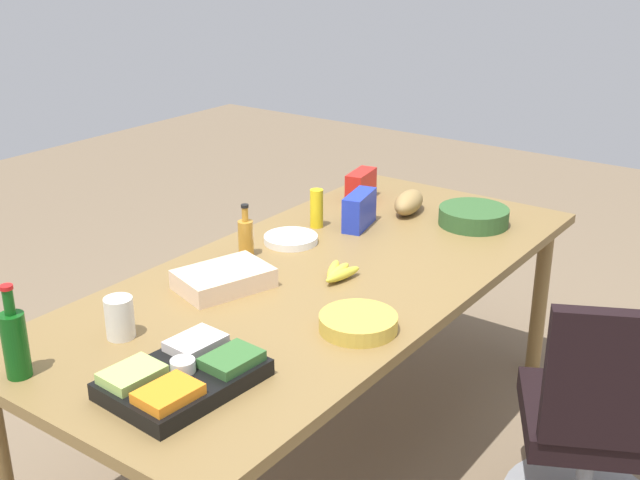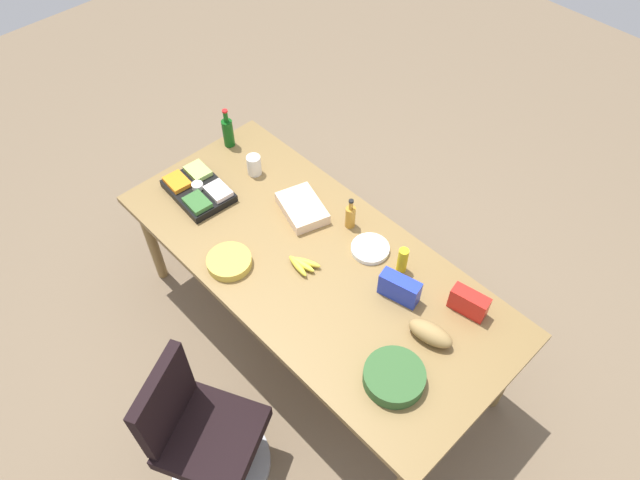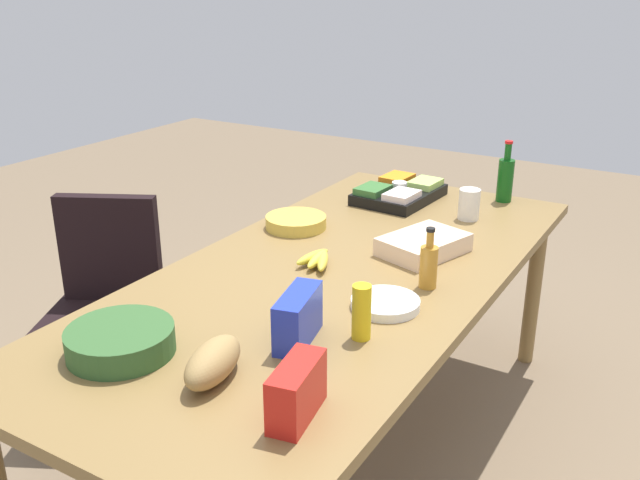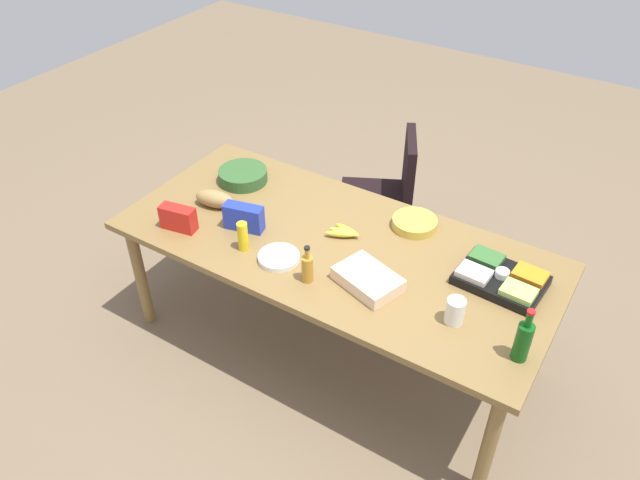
% 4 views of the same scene
% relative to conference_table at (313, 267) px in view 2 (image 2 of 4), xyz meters
% --- Properties ---
extents(ground_plane, '(10.00, 10.00, 0.00)m').
position_rel_conference_table_xyz_m(ground_plane, '(0.00, 0.00, -0.73)').
color(ground_plane, '#77634B').
extents(conference_table, '(2.41, 1.09, 0.80)m').
position_rel_conference_table_xyz_m(conference_table, '(0.00, 0.00, 0.00)').
color(conference_table, olive).
rests_on(conference_table, ground).
extents(office_chair, '(0.65, 0.65, 0.92)m').
position_rel_conference_table_xyz_m(office_chair, '(0.21, -1.00, -0.38)').
color(office_chair, gray).
rests_on(office_chair, ground).
extents(mustard_bottle, '(0.07, 0.07, 0.17)m').
position_rel_conference_table_xyz_m(mustard_bottle, '(0.39, 0.31, 0.15)').
color(mustard_bottle, yellow).
rests_on(mustard_bottle, conference_table).
extents(chip_bag_red, '(0.21, 0.11, 0.14)m').
position_rel_conference_table_xyz_m(chip_bag_red, '(0.80, 0.35, 0.14)').
color(chip_bag_red, red).
rests_on(chip_bag_red, conference_table).
extents(sheet_cake, '(0.37, 0.31, 0.07)m').
position_rel_conference_table_xyz_m(sheet_cake, '(-0.31, 0.20, 0.10)').
color(sheet_cake, beige).
rests_on(sheet_cake, conference_table).
extents(veggie_tray, '(0.44, 0.33, 0.09)m').
position_rel_conference_table_xyz_m(veggie_tray, '(-0.87, -0.16, 0.11)').
color(veggie_tray, black).
rests_on(veggie_tray, conference_table).
extents(chip_bag_blue, '(0.23, 0.13, 0.15)m').
position_rel_conference_table_xyz_m(chip_bag_blue, '(0.50, 0.16, 0.14)').
color(chip_bag_blue, '#2036BA').
rests_on(chip_bag_blue, conference_table).
extents(dressing_bottle, '(0.07, 0.07, 0.21)m').
position_rel_conference_table_xyz_m(dressing_bottle, '(-0.04, 0.34, 0.15)').
color(dressing_bottle, '#BD8129').
rests_on(dressing_bottle, conference_table).
extents(salad_bowl, '(0.38, 0.38, 0.08)m').
position_rel_conference_table_xyz_m(salad_bowl, '(0.81, -0.23, 0.11)').
color(salad_bowl, '#315A2B').
rests_on(salad_bowl, conference_table).
extents(banana_bunch, '(0.19, 0.14, 0.04)m').
position_rel_conference_table_xyz_m(banana_bunch, '(-0.01, -0.08, 0.09)').
color(banana_bunch, gold).
rests_on(banana_bunch, conference_table).
extents(mayo_jar, '(0.10, 0.10, 0.13)m').
position_rel_conference_table_xyz_m(mayo_jar, '(-0.78, 0.22, 0.14)').
color(mayo_jar, white).
rests_on(mayo_jar, conference_table).
extents(chip_bowl, '(0.27, 0.27, 0.05)m').
position_rel_conference_table_xyz_m(chip_bowl, '(-0.30, -0.36, 0.10)').
color(chip_bowl, gold).
rests_on(chip_bowl, conference_table).
extents(bread_loaf, '(0.26, 0.16, 0.10)m').
position_rel_conference_table_xyz_m(bread_loaf, '(0.78, 0.08, 0.12)').
color(bread_loaf, '#9A7A46').
rests_on(bread_loaf, conference_table).
extents(wine_bottle, '(0.08, 0.08, 0.28)m').
position_rel_conference_table_xyz_m(wine_bottle, '(-1.11, 0.27, 0.18)').
color(wine_bottle, '#0F4F13').
rests_on(wine_bottle, conference_table).
extents(paper_plate_stack, '(0.28, 0.28, 0.03)m').
position_rel_conference_table_xyz_m(paper_plate_stack, '(0.18, 0.28, 0.08)').
color(paper_plate_stack, white).
rests_on(paper_plate_stack, conference_table).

